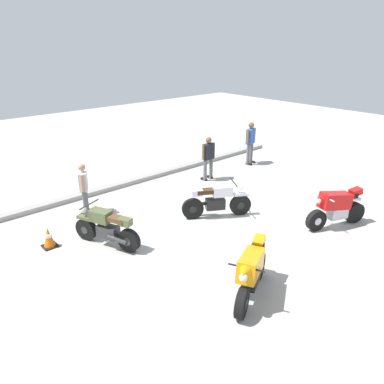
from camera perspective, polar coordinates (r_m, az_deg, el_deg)
The scene contains 10 objects.
ground_plane at distance 10.70m, azimuth 6.07°, elevation -4.86°, with size 40.00×40.00×0.00m, color #ADAAA3.
curb_edge at distance 13.90m, azimuth -7.95°, elevation 2.00°, with size 14.00×0.30×0.15m, color gray.
motorcycle_olive_vintage at distance 9.60m, azimuth -13.05°, elevation -5.47°, with size 0.95×1.87×1.07m.
motorcycle_red_sportbike at distance 11.01m, azimuth 21.44°, elevation -2.14°, with size 1.91×0.91×1.14m.
motorcycle_silver_cruiser at distance 10.85m, azimuth 3.81°, elevation -1.32°, with size 1.86×1.17×1.09m.
motorcycle_orange_sportbike at distance 7.66m, azimuth 9.12°, elevation -11.98°, with size 1.83×1.07×1.14m.
person_in_blue_shirt at distance 15.66m, azimuth 9.02°, elevation 7.93°, with size 0.67×0.43×1.77m.
person_in_white_shirt at distance 11.33m, azimuth -16.38°, elevation 0.84°, with size 0.47×0.58×1.58m.
person_in_black_shirt at distance 13.66m, azimuth 2.53°, elevation 5.59°, with size 0.64×0.33×1.63m.
traffic_cone at distance 10.08m, azimuth -21.28°, elevation -6.57°, with size 0.36×0.36×0.53m.
Camera 1 is at (-7.10, -6.33, 4.90)m, focal length 34.52 mm.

